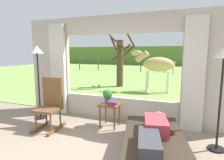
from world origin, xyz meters
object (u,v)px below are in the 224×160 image
book_stack (113,103)px  side_table (110,108)px  floor_lamp_right (223,68)px  reclining_person (154,130)px  potted_plant (108,95)px  rocking_chair (50,104)px  pasture_tree (120,60)px  horse (156,65)px  floor_lamp_left (37,60)px  recliner_sofa (154,148)px

book_stack → side_table: bearing=144.4°
book_stack → floor_lamp_right: size_ratio=0.12×
reclining_person → side_table: 1.59m
floor_lamp_right → reclining_person: bearing=-140.4°
potted_plant → rocking_chair: bearing=-151.8°
floor_lamp_right → pasture_tree: size_ratio=0.59×
book_stack → pasture_tree: (-1.46, 4.84, 0.72)m
horse → pasture_tree: (-1.79, 0.65, 0.13)m
pasture_tree → book_stack: bearing=-73.2°
potted_plant → floor_lamp_left: bearing=-173.6°
book_stack → floor_lamp_left: floor_lamp_left is taller
floor_lamp_left → pasture_tree: (0.48, 4.92, -0.19)m
floor_lamp_left → rocking_chair: bearing=-31.0°
reclining_person → side_table: reclining_person is taller
reclining_person → book_stack: bearing=123.0°
floor_lamp_right → potted_plant: bearing=170.5°
recliner_sofa → floor_lamp_right: bearing=25.3°
floor_lamp_right → horse: 4.75m
reclining_person → potted_plant: 1.69m
reclining_person → floor_lamp_right: size_ratio=0.81×
reclining_person → rocking_chair: 2.40m
side_table → book_stack: bearing=-35.6°
potted_plant → book_stack: 0.25m
book_stack → horse: horse is taller
rocking_chair → side_table: (1.19, 0.54, -0.12)m
reclining_person → rocking_chair: size_ratio=1.28×
potted_plant → pasture_tree: (-1.30, 4.72, 0.58)m
horse → pasture_tree: pasture_tree is taller
reclining_person → rocking_chair: rocking_chair is taller
reclining_person → floor_lamp_left: 3.28m
side_table → floor_lamp_left: size_ratio=0.29×
rocking_chair → floor_lamp_left: size_ratio=0.62×
floor_lamp_left → pasture_tree: pasture_tree is taller
floor_lamp_right → rocking_chair: bearing=-176.0°
rocking_chair → side_table: size_ratio=2.15×
rocking_chair → book_stack: 1.36m
pasture_tree → recliner_sofa: bearing=-66.6°
book_stack → floor_lamp_left: (-1.94, -0.08, 0.91)m
floor_lamp_right → side_table: bearing=171.7°
side_table → pasture_tree: 5.04m
reclining_person → book_stack: reclining_person is taller
potted_plant → horse: 4.12m
floor_lamp_left → pasture_tree: 4.94m
side_table → horse: (0.41, 4.13, 0.73)m
floor_lamp_left → pasture_tree: size_ratio=0.61×
reclining_person → side_table: size_ratio=2.75×
recliner_sofa → horse: bearing=85.5°
recliner_sofa → side_table: (-1.14, 1.05, 0.21)m
side_table → horse: size_ratio=0.29×
floor_lamp_left → potted_plant: bearing=6.4°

